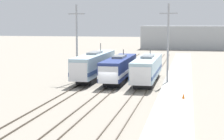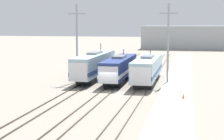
{
  "view_description": "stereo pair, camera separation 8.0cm",
  "coord_description": "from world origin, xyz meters",
  "views": [
    {
      "loc": [
        10.26,
        -47.43,
        8.83
      ],
      "look_at": [
        0.3,
        1.27,
        2.64
      ],
      "focal_mm": 60.0,
      "sensor_mm": 36.0,
      "label": 1
    },
    {
      "loc": [
        10.34,
        -47.41,
        8.83
      ],
      "look_at": [
        0.3,
        1.27,
        2.64
      ],
      "focal_mm": 60.0,
      "sensor_mm": 36.0,
      "label": 2
    }
  ],
  "objects": [
    {
      "name": "locomotive_center",
      "position": [
        0.0,
        7.88,
        2.06
      ],
      "size": [
        2.97,
        16.51,
        4.68
      ],
      "color": "black",
      "rests_on": "ground_plane"
    },
    {
      "name": "platform",
      "position": [
        8.88,
        0.0,
        0.2
      ],
      "size": [
        4.0,
        120.0,
        0.39
      ],
      "color": "beige",
      "rests_on": "ground_plane"
    },
    {
      "name": "locomotive_far_right",
      "position": [
        4.33,
        7.62,
        2.12
      ],
      "size": [
        3.06,
        17.33,
        4.68
      ],
      "color": "#232326",
      "rests_on": "ground_plane"
    },
    {
      "name": "rail_pair_far_right",
      "position": [
        4.33,
        0.0,
        0.07
      ],
      "size": [
        1.51,
        120.0,
        0.15
      ],
      "color": "#4C4238",
      "rests_on": "ground_plane"
    },
    {
      "name": "ground_plane",
      "position": [
        0.0,
        0.0,
        0.0
      ],
      "size": [
        400.0,
        400.0,
        0.0
      ],
      "primitive_type": "plane",
      "color": "gray"
    },
    {
      "name": "depot_building",
      "position": [
        14.52,
        86.46,
        3.99
      ],
      "size": [
        40.53,
        15.27,
        7.97
      ],
      "color": "#9EA3A8",
      "rests_on": "ground_plane"
    },
    {
      "name": "catenary_tower_left",
      "position": [
        -6.21,
        6.65,
        6.13
      ],
      "size": [
        2.62,
        0.28,
        11.66
      ],
      "color": "gray",
      "rests_on": "ground_plane"
    },
    {
      "name": "rail_pair_far_left",
      "position": [
        -4.33,
        0.0,
        0.07
      ],
      "size": [
        1.51,
        120.0,
        0.15
      ],
      "color": "#4C4238",
      "rests_on": "ground_plane"
    },
    {
      "name": "traffic_cone",
      "position": [
        9.85,
        -5.05,
        0.7
      ],
      "size": [
        0.32,
        0.32,
        0.62
      ],
      "color": "orange",
      "rests_on": "platform"
    },
    {
      "name": "rail_pair_center",
      "position": [
        0.0,
        0.0,
        0.07
      ],
      "size": [
        1.51,
        120.0,
        0.15
      ],
      "color": "#4C4238",
      "rests_on": "ground_plane"
    },
    {
      "name": "catenary_tower_right",
      "position": [
        7.39,
        6.65,
        6.13
      ],
      "size": [
        2.62,
        0.28,
        11.66
      ],
      "color": "gray",
      "rests_on": "ground_plane"
    },
    {
      "name": "locomotive_far_left",
      "position": [
        -4.33,
        9.6,
        2.24
      ],
      "size": [
        2.85,
        18.62,
        5.51
      ],
      "color": "#232326",
      "rests_on": "ground_plane"
    }
  ]
}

